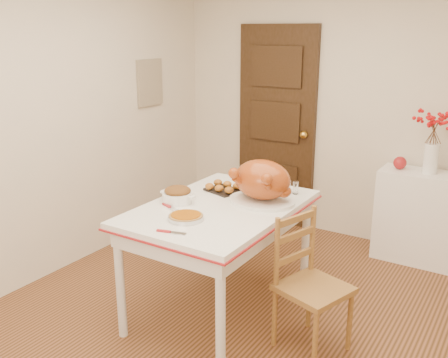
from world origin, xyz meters
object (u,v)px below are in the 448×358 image
Objects in this scene: chair_oak at (314,285)px; turkey_platter at (262,182)px; kitchen_table at (220,260)px; pumpkin_pie at (186,216)px; sideboard at (425,218)px.

turkey_platter is at bearing 80.99° from chair_oak.
chair_oak is at bearing -4.08° from kitchen_table.
pumpkin_pie is (-0.25, -0.56, -0.13)m from turkey_platter.
sideboard is 3.59× the size of pumpkin_pie.
chair_oak is at bearing -100.76° from sideboard.
chair_oak is at bearing -32.13° from turkey_platter.
kitchen_table is 6.08× the size of pumpkin_pie.
chair_oak is 0.79m from turkey_platter.
pumpkin_pie is (-1.11, -2.03, 0.45)m from sideboard.
pumpkin_pie is (-0.78, -0.29, 0.41)m from chair_oak.
chair_oak reaches higher than pumpkin_pie.
sideboard is at bearing 57.53° from kitchen_table.
kitchen_table is 1.54× the size of chair_oak.
kitchen_table is 0.74m from chair_oak.
chair_oak is 1.87× the size of turkey_platter.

